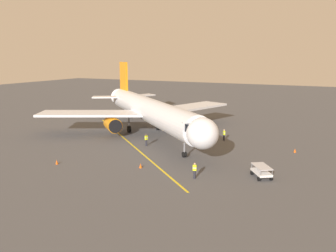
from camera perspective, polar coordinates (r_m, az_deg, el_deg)
ground_plane at (r=57.58m, az=-3.07°, el=-0.91°), size 220.00×220.00×0.00m
apron_lead_in_line at (r=50.06m, az=-6.49°, el=-2.89°), size 29.97×26.85×0.01m
airplane at (r=54.56m, az=-3.30°, el=2.66°), size 33.51×32.55×11.50m
ground_crew_marshaller at (r=35.48m, az=4.54°, el=-7.52°), size 0.44×0.33×1.71m
ground_crew_wing_walker at (r=51.86m, az=9.49°, el=-1.46°), size 0.43×0.47×1.71m
ground_crew_loader at (r=48.14m, az=-3.71°, el=-2.35°), size 0.38×0.47×1.71m
baggage_cart_near_nose at (r=37.09m, az=15.58°, el=-7.44°), size 2.62×2.94×1.27m
safety_cone_nose_left at (r=48.01m, az=20.73°, el=-3.89°), size 0.32×0.32×0.55m
safety_cone_nose_right at (r=42.25m, az=-18.35°, el=-5.80°), size 0.32×0.32×0.55m
safety_cone_wing_port at (r=38.93m, az=-4.68°, el=-6.71°), size 0.32×0.32×0.55m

